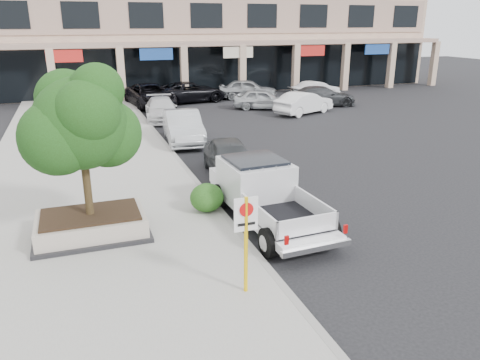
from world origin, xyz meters
The scene contains 19 objects.
ground centered at (0.00, 0.00, 0.00)m, with size 120.00×120.00×0.00m, color black.
sidewalk centered at (-5.50, 6.00, 0.07)m, with size 8.00×52.00×0.15m, color gray.
curb centered at (-1.55, 6.00, 0.07)m, with size 0.20×52.00×0.15m, color gray.
strip_mall centered at (8.00, 33.93, 4.75)m, with size 40.55×12.43×9.50m.
planter centered at (-5.61, 2.13, 0.48)m, with size 3.20×2.20×0.68m.
planter_tree centered at (-5.47, 2.29, 3.41)m, with size 2.90×2.55×4.00m.
no_parking_sign centered at (-2.45, -2.13, 1.63)m, with size 0.55×0.09×2.30m.
hedge centered at (-1.99, 2.77, 0.62)m, with size 1.10×0.99×0.94m, color #1F4513.
pickup_truck centered at (-0.35, 1.48, 0.93)m, with size 2.18×5.89×1.85m, color silver, non-canonical shape.
curb_car_a centered at (0.04, 6.51, 0.74)m, with size 1.75×4.36×1.49m, color #2E3133.
curb_car_b centered at (-0.48, 12.64, 0.82)m, with size 1.73×4.97×1.64m, color #AFB4B8.
curb_car_c centered at (-0.47, 18.83, 0.70)m, with size 1.96×4.81×1.40m, color silver.
curb_car_d centered at (-0.31, 24.14, 0.83)m, with size 2.76×5.99×1.66m, color black.
lot_car_a centered at (7.14, 20.30, 0.72)m, with size 1.69×4.20×1.43m, color #ACB1B5.
lot_car_b centered at (9.12, 17.71, 0.75)m, with size 1.58×4.54×1.50m, color silver.
lot_car_c centered at (11.85, 20.10, 0.73)m, with size 2.03×5.01×1.45m, color #2C2E30.
lot_car_d centered at (2.95, 25.07, 0.79)m, with size 2.64×5.72×1.59m, color black.
lot_car_e centered at (7.73, 24.99, 0.80)m, with size 1.90×4.72×1.61m, color gray.
lot_car_f centered at (13.25, 23.63, 0.69)m, with size 1.46×4.18×1.38m, color silver.
Camera 1 is at (-5.71, -10.89, 6.01)m, focal length 35.00 mm.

